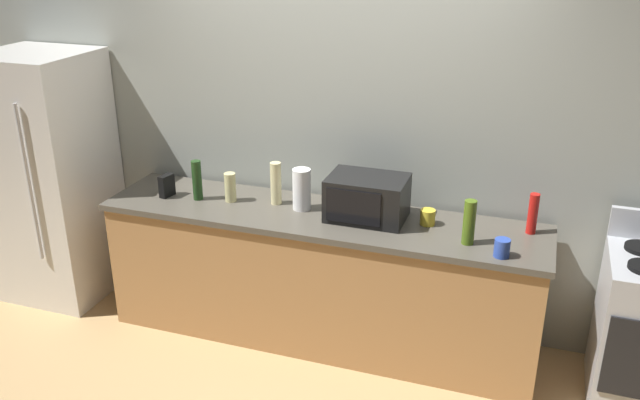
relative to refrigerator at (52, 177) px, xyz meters
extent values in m
plane|color=tan|center=(2.05, -0.40, -0.90)|extent=(8.00, 8.00, 0.00)
cube|color=#9EA399|center=(2.05, 0.41, 0.45)|extent=(6.40, 0.10, 2.70)
cube|color=#B27F4C|center=(2.05, 0.00, -0.47)|extent=(2.80, 0.60, 0.86)
cube|color=#514C42|center=(2.05, 0.00, -0.02)|extent=(2.84, 0.64, 0.04)
cube|color=white|center=(0.00, 0.00, 0.00)|extent=(0.72, 0.70, 1.80)
cylinder|color=silver|center=(0.14, -0.37, 0.10)|extent=(0.02, 0.02, 1.10)
cube|color=black|center=(2.34, 0.05, 0.13)|extent=(0.48, 0.34, 0.27)
cube|color=black|center=(2.30, -0.12, 0.13)|extent=(0.34, 0.01, 0.21)
cylinder|color=white|center=(1.91, 0.05, 0.13)|extent=(0.12, 0.12, 0.27)
cube|color=black|center=(0.98, -0.04, 0.07)|extent=(0.07, 0.12, 0.15)
cylinder|color=beige|center=(1.42, 0.02, 0.10)|extent=(0.08, 0.08, 0.19)
cylinder|color=#1E3F19|center=(1.20, -0.02, 0.13)|extent=(0.06, 0.06, 0.27)
cylinder|color=red|center=(3.32, 0.15, 0.12)|extent=(0.06, 0.06, 0.25)
cylinder|color=#4C6B19|center=(2.98, -0.11, 0.13)|extent=(0.07, 0.07, 0.27)
cylinder|color=beige|center=(1.72, 0.08, 0.14)|extent=(0.07, 0.07, 0.28)
cylinder|color=yellow|center=(2.72, 0.07, 0.05)|extent=(0.09, 0.09, 0.10)
cylinder|color=#2D4CB2|center=(3.18, -0.22, 0.05)|extent=(0.09, 0.09, 0.10)
camera|label=1|loc=(3.31, -3.66, 1.71)|focal=37.70mm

